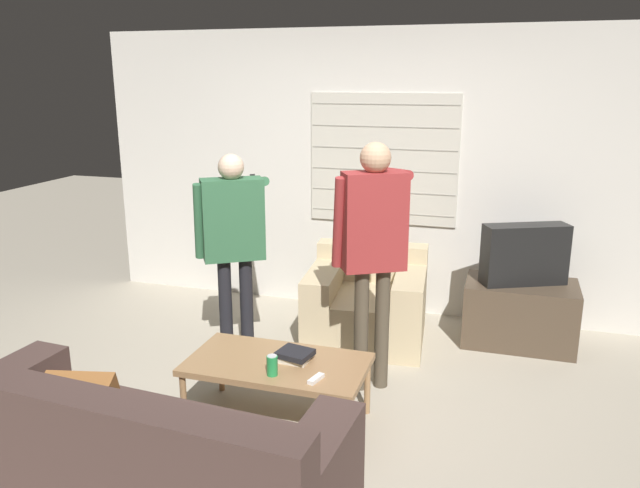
{
  "coord_description": "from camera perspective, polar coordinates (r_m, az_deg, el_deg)",
  "views": [
    {
      "loc": [
        1.22,
        -3.49,
        2.14
      ],
      "look_at": [
        -0.02,
        0.54,
        1.0
      ],
      "focal_mm": 35.0,
      "sensor_mm": 36.0,
      "label": 1
    }
  ],
  "objects": [
    {
      "name": "wall_back",
      "position": [
        5.72,
        4.61,
        6.45
      ],
      "size": [
        5.2,
        0.08,
        2.55
      ],
      "color": "silver",
      "rests_on": "ground_plane"
    },
    {
      "name": "person_left_standing",
      "position": [
        4.69,
        -7.94,
        1.12
      ],
      "size": [
        0.55,
        0.85,
        1.6
      ],
      "rotation": [
        0.0,
        0.0,
        0.56
      ],
      "color": "black",
      "rests_on": "ground_plane"
    },
    {
      "name": "couch_blue",
      "position": [
        3.37,
        -16.57,
        -18.68
      ],
      "size": [
        2.12,
        0.96,
        0.8
      ],
      "rotation": [
        0.0,
        0.0,
        -0.07
      ],
      "color": "#4C3833",
      "rests_on": "ground_plane"
    },
    {
      "name": "soda_can",
      "position": [
        3.78,
        -4.4,
        -11.01
      ],
      "size": [
        0.07,
        0.07,
        0.13
      ],
      "color": "#238E47",
      "rests_on": "coffee_table"
    },
    {
      "name": "tv",
      "position": [
        5.23,
        18.2,
        -0.9
      ],
      "size": [
        0.69,
        0.46,
        0.49
      ],
      "rotation": [
        0.0,
        0.0,
        3.58
      ],
      "color": "black",
      "rests_on": "tv_stand"
    },
    {
      "name": "armchair_beige",
      "position": [
        5.24,
        4.33,
        -5.42
      ],
      "size": [
        1.03,
        0.98,
        0.74
      ],
      "rotation": [
        0.0,
        0.0,
        3.24
      ],
      "color": "#C6B289",
      "rests_on": "ground_plane"
    },
    {
      "name": "person_right_standing",
      "position": [
        4.18,
        4.88,
        0.73
      ],
      "size": [
        0.53,
        0.87,
        1.73
      ],
      "rotation": [
        0.0,
        0.0,
        0.5
      ],
      "color": "#4C4233",
      "rests_on": "ground_plane"
    },
    {
      "name": "book_stack",
      "position": [
        3.96,
        -2.29,
        -10.14
      ],
      "size": [
        0.24,
        0.21,
        0.07
      ],
      "color": "beige",
      "rests_on": "coffee_table"
    },
    {
      "name": "coffee_table",
      "position": [
        3.99,
        -3.93,
        -11.13
      ],
      "size": [
        1.12,
        0.61,
        0.42
      ],
      "color": "#9E754C",
      "rests_on": "ground_plane"
    },
    {
      "name": "spare_remote",
      "position": [
        3.73,
        -0.37,
        -12.22
      ],
      "size": [
        0.07,
        0.14,
        0.02
      ],
      "rotation": [
        0.0,
        0.0,
        -0.27
      ],
      "color": "white",
      "rests_on": "coffee_table"
    },
    {
      "name": "tv_stand",
      "position": [
        5.38,
        17.77,
        -6.05
      ],
      "size": [
        0.88,
        0.54,
        0.52
      ],
      "color": "#4C3D2D",
      "rests_on": "ground_plane"
    },
    {
      "name": "ground_plane",
      "position": [
        4.28,
        -1.98,
        -14.92
      ],
      "size": [
        16.0,
        16.0,
        0.0
      ],
      "primitive_type": "plane",
      "color": "#B2A893"
    }
  ]
}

